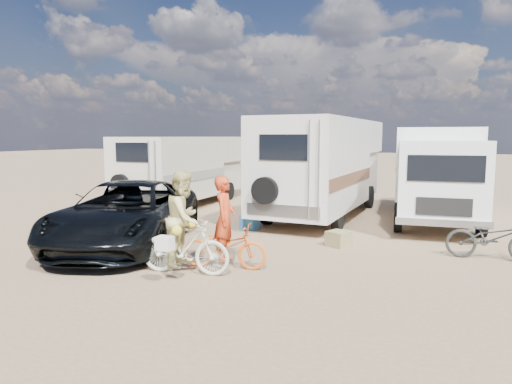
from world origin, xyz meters
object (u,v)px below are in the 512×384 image
at_px(rider_man, 225,227).
at_px(rider_woman, 184,227).
at_px(bike_woman, 185,246).
at_px(bike_parked, 493,238).
at_px(cooler, 250,223).
at_px(rv_main, 324,168).
at_px(bike_man, 225,247).
at_px(box_truck, 436,176).
at_px(crate, 338,239).
at_px(dark_suv, 127,214).
at_px(rv_left, 184,171).

bearing_deg(rider_man, rider_woman, 128.67).
bearing_deg(bike_woman, bike_parked, -66.05).
relative_size(bike_parked, cooler, 3.78).
relative_size(rv_main, rider_woman, 4.16).
height_order(rv_main, bike_man, rv_main).
height_order(rider_woman, cooler, rider_woman).
relative_size(rv_main, box_truck, 1.23).
height_order(box_truck, bike_man, box_truck).
relative_size(bike_woman, rider_man, 1.07).
bearing_deg(box_truck, bike_parked, -78.21).
bearing_deg(crate, dark_suv, -158.05).
height_order(box_truck, bike_parked, box_truck).
height_order(rv_main, rider_woman, rv_main).
distance_m(bike_woman, bike_parked, 6.53).
bearing_deg(crate, rider_woman, -122.90).
bearing_deg(rv_main, rider_man, -90.10).
height_order(rv_left, bike_man, rv_left).
xyz_separation_m(dark_suv, rider_woman, (2.58, -1.47, 0.14)).
xyz_separation_m(rv_main, dark_suv, (-3.24, -6.15, -0.82)).
distance_m(rv_main, bike_woman, 7.72).
xyz_separation_m(bike_man, crate, (1.66, 2.74, -0.26)).
height_order(dark_suv, bike_woman, dark_suv).
xyz_separation_m(bike_woman, rider_man, (0.53, 0.65, 0.30)).
relative_size(dark_suv, rider_man, 3.31).
distance_m(bike_man, rider_man, 0.40).
bearing_deg(rider_woman, rider_man, -47.67).
height_order(rv_main, bike_parked, rv_main).
xyz_separation_m(bike_woman, bike_parked, (5.51, 3.51, -0.05)).
distance_m(rider_man, rider_woman, 0.84).
bearing_deg(rider_woman, crate, -41.48).
distance_m(bike_man, bike_woman, 0.85).
bearing_deg(box_truck, rv_left, 174.16).
distance_m(bike_woman, crate, 4.05).
relative_size(rv_left, bike_woman, 3.61).
bearing_deg(bike_man, crate, -43.52).
bearing_deg(rv_left, cooler, -40.08).
xyz_separation_m(box_truck, rider_woman, (-4.17, -7.71, -0.54)).
height_order(dark_suv, bike_parked, dark_suv).
bearing_deg(rv_main, rider_woman, -93.97).
relative_size(rv_left, rider_man, 3.85).
xyz_separation_m(box_truck, bike_parked, (1.34, -4.20, -0.96)).
relative_size(rv_left, bike_parked, 3.49).
relative_size(rv_main, rider_man, 4.51).
relative_size(bike_man, rider_woman, 0.93).
distance_m(rv_left, bike_woman, 9.16).
bearing_deg(rv_main, crate, -69.14).
distance_m(rv_left, bike_parked, 11.23).
bearing_deg(crate, box_truck, 65.45).
bearing_deg(rider_man, rv_main, -13.38).
bearing_deg(rider_woman, rv_left, 23.77).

